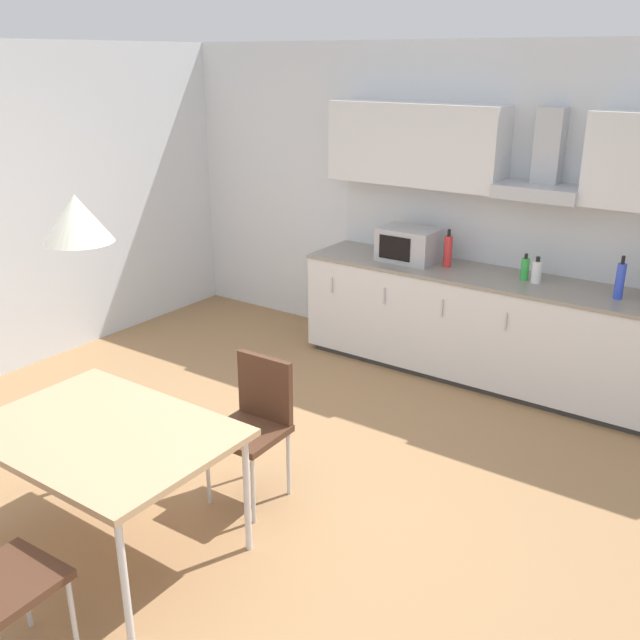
{
  "coord_description": "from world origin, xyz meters",
  "views": [
    {
      "loc": [
        2.51,
        -2.72,
        2.52
      ],
      "look_at": [
        0.16,
        0.63,
        1.0
      ],
      "focal_mm": 40.0,
      "sensor_mm": 36.0,
      "label": 1
    }
  ],
  "objects_px": {
    "bottle_red": "(448,251)",
    "dining_table": "(103,437)",
    "bottle_blue": "(620,281)",
    "chair_far_right": "(255,415)",
    "pendant_lamp": "(77,219)",
    "microwave": "(409,245)",
    "bottle_white": "(537,272)",
    "bottle_green": "(525,269)"
  },
  "relations": [
    {
      "from": "bottle_green",
      "to": "bottle_red",
      "type": "bearing_deg",
      "value": -179.33
    },
    {
      "from": "bottle_white",
      "to": "dining_table",
      "type": "bearing_deg",
      "value": -108.97
    },
    {
      "from": "microwave",
      "to": "bottle_red",
      "type": "height_order",
      "value": "bottle_red"
    },
    {
      "from": "bottle_blue",
      "to": "chair_far_right",
      "type": "distance_m",
      "value": 2.78
    },
    {
      "from": "bottle_red",
      "to": "bottle_green",
      "type": "xyz_separation_m",
      "value": [
        0.65,
        0.01,
        -0.04
      ]
    },
    {
      "from": "microwave",
      "to": "dining_table",
      "type": "bearing_deg",
      "value": -90.24
    },
    {
      "from": "dining_table",
      "to": "pendant_lamp",
      "type": "height_order",
      "value": "pendant_lamp"
    },
    {
      "from": "bottle_blue",
      "to": "bottle_green",
      "type": "bearing_deg",
      "value": 175.34
    },
    {
      "from": "bottle_blue",
      "to": "chair_far_right",
      "type": "xyz_separation_m",
      "value": [
        -1.43,
        -2.34,
        -0.49
      ]
    },
    {
      "from": "chair_far_right",
      "to": "pendant_lamp",
      "type": "distance_m",
      "value": 1.57
    },
    {
      "from": "bottle_white",
      "to": "microwave",
      "type": "bearing_deg",
      "value": -179.22
    },
    {
      "from": "bottle_blue",
      "to": "dining_table",
      "type": "distance_m",
      "value": 3.64
    },
    {
      "from": "bottle_blue",
      "to": "bottle_red",
      "type": "bearing_deg",
      "value": 177.88
    },
    {
      "from": "bottle_white",
      "to": "bottle_blue",
      "type": "height_order",
      "value": "bottle_blue"
    },
    {
      "from": "microwave",
      "to": "bottle_white",
      "type": "distance_m",
      "value": 1.1
    },
    {
      "from": "microwave",
      "to": "dining_table",
      "type": "distance_m",
      "value": 3.24
    },
    {
      "from": "microwave",
      "to": "bottle_red",
      "type": "relative_size",
      "value": 1.53
    },
    {
      "from": "pendant_lamp",
      "to": "dining_table",
      "type": "bearing_deg",
      "value": 38.66
    },
    {
      "from": "bottle_red",
      "to": "bottle_white",
      "type": "bearing_deg",
      "value": -0.66
    },
    {
      "from": "bottle_red",
      "to": "bottle_white",
      "type": "distance_m",
      "value": 0.75
    },
    {
      "from": "bottle_blue",
      "to": "chair_far_right",
      "type": "bearing_deg",
      "value": -121.43
    },
    {
      "from": "bottle_blue",
      "to": "chair_far_right",
      "type": "relative_size",
      "value": 0.36
    },
    {
      "from": "microwave",
      "to": "chair_far_right",
      "type": "xyz_separation_m",
      "value": [
        0.28,
        -2.37,
        -0.49
      ]
    },
    {
      "from": "dining_table",
      "to": "pendant_lamp",
      "type": "bearing_deg",
      "value": -141.34
    },
    {
      "from": "bottle_green",
      "to": "chair_far_right",
      "type": "distance_m",
      "value": 2.54
    },
    {
      "from": "chair_far_right",
      "to": "microwave",
      "type": "bearing_deg",
      "value": 96.76
    },
    {
      "from": "bottle_white",
      "to": "dining_table",
      "type": "height_order",
      "value": "bottle_white"
    },
    {
      "from": "chair_far_right",
      "to": "dining_table",
      "type": "bearing_deg",
      "value": -109.0
    },
    {
      "from": "bottle_blue",
      "to": "dining_table",
      "type": "bearing_deg",
      "value": -118.36
    },
    {
      "from": "bottle_red",
      "to": "bottle_green",
      "type": "height_order",
      "value": "bottle_red"
    },
    {
      "from": "dining_table",
      "to": "bottle_blue",
      "type": "bearing_deg",
      "value": 61.64
    },
    {
      "from": "microwave",
      "to": "bottle_blue",
      "type": "relative_size",
      "value": 1.53
    },
    {
      "from": "bottle_white",
      "to": "bottle_blue",
      "type": "xyz_separation_m",
      "value": [
        0.61,
        -0.04,
        0.05
      ]
    },
    {
      "from": "bottle_green",
      "to": "chair_far_right",
      "type": "xyz_separation_m",
      "value": [
        -0.72,
        -2.4,
        -0.44
      ]
    },
    {
      "from": "bottle_white",
      "to": "bottle_blue",
      "type": "relative_size",
      "value": 0.65
    },
    {
      "from": "bottle_red",
      "to": "pendant_lamp",
      "type": "height_order",
      "value": "pendant_lamp"
    },
    {
      "from": "bottle_red",
      "to": "dining_table",
      "type": "bearing_deg",
      "value": -96.4
    },
    {
      "from": "bottle_red",
      "to": "pendant_lamp",
      "type": "bearing_deg",
      "value": -96.4
    },
    {
      "from": "bottle_red",
      "to": "dining_table",
      "type": "relative_size",
      "value": 0.24
    },
    {
      "from": "pendant_lamp",
      "to": "bottle_blue",
      "type": "bearing_deg",
      "value": 61.64
    },
    {
      "from": "bottle_blue",
      "to": "pendant_lamp",
      "type": "distance_m",
      "value": 3.71
    },
    {
      "from": "bottle_red",
      "to": "bottle_green",
      "type": "distance_m",
      "value": 0.65
    }
  ]
}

